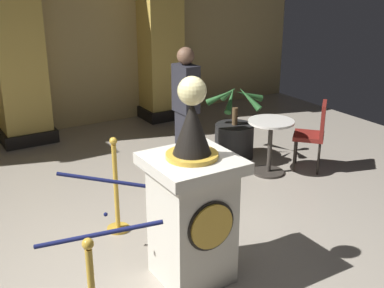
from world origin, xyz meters
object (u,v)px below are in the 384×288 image
bystander_guest (186,107)px  stanchion_near (117,199)px  pedestal_clock (192,205)px  cafe_table (270,140)px  potted_palm_right (234,136)px  cafe_chair_red (315,130)px

bystander_guest → stanchion_near: bearing=-144.8°
pedestal_clock → bystander_guest: bearing=60.5°
bystander_guest → cafe_table: bystander_guest is taller
cafe_table → potted_palm_right: bearing=94.4°
stanchion_near → bystander_guest: 1.87m
pedestal_clock → cafe_table: (2.13, 1.49, -0.25)m
pedestal_clock → cafe_chair_red: bearing=25.1°
bystander_guest → cafe_chair_red: (1.50, -0.89, -0.33)m
stanchion_near → bystander_guest: bystander_guest is taller
cafe_chair_red → potted_palm_right: bearing=125.1°
cafe_chair_red → pedestal_clock: bearing=-154.9°
stanchion_near → cafe_chair_red: bearing=2.8°
potted_palm_right → stanchion_near: bearing=-154.9°
pedestal_clock → bystander_guest: size_ratio=1.10×
bystander_guest → potted_palm_right: bearing=3.2°
pedestal_clock → potted_palm_right: 3.06m
stanchion_near → cafe_chair_red: stanchion_near is taller
potted_palm_right → cafe_chair_red: 1.17m
cafe_table → pedestal_clock: bearing=-145.1°
pedestal_clock → cafe_chair_red: 3.02m
potted_palm_right → cafe_table: size_ratio=1.48×
cafe_table → stanchion_near: bearing=-171.5°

